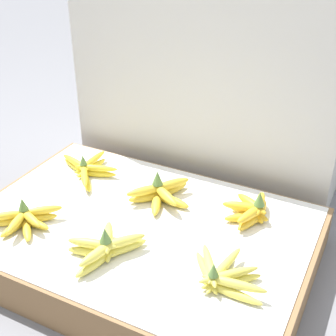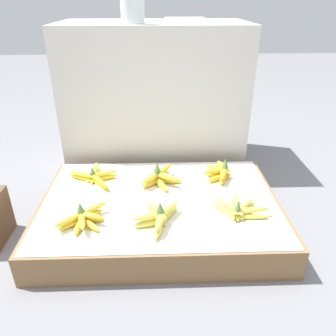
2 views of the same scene
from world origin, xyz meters
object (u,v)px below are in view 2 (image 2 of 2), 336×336
banana_bunch_middle_midright (220,172)px  banana_bunch_front_midright (239,209)px  banana_bunch_front_midleft (158,216)px  banana_bunch_middle_left (95,176)px  glass_jar (132,6)px  foam_tray_white (185,20)px  banana_bunch_front_left (84,218)px  banana_bunch_middle_midleft (160,177)px

banana_bunch_middle_midright → banana_bunch_front_midright: bearing=-85.9°
banana_bunch_front_midleft → banana_bunch_middle_left: banana_bunch_front_midleft is taller
glass_jar → banana_bunch_front_midleft: bearing=-81.2°
glass_jar → foam_tray_white: bearing=26.6°
banana_bunch_middle_midright → glass_jar: (-0.42, 0.35, 0.73)m
glass_jar → foam_tray_white: glass_jar is taller
banana_bunch_front_midleft → banana_bunch_middle_left: bearing=131.7°
banana_bunch_middle_midright → banana_bunch_middle_left: bearing=-179.0°
banana_bunch_front_left → banana_bunch_middle_left: 0.34m
glass_jar → foam_tray_white: (0.27, 0.13, -0.07)m
banana_bunch_front_midright → glass_jar: size_ratio=1.51×
banana_bunch_front_left → foam_tray_white: size_ratio=0.90×
banana_bunch_front_midleft → foam_tray_white: bearing=79.3°
glass_jar → foam_tray_white: 0.31m
banana_bunch_front_midleft → banana_bunch_middle_left: (-0.31, 0.34, -0.01)m
foam_tray_white → glass_jar: bearing=-153.4°
glass_jar → banana_bunch_middle_midleft: bearing=-72.8°
banana_bunch_front_left → banana_bunch_front_midleft: size_ratio=0.83×
banana_bunch_front_midright → banana_bunch_front_left: bearing=-175.9°
glass_jar → banana_bunch_front_midright: bearing=-56.1°
foam_tray_white → banana_bunch_middle_midleft: bearing=-105.6°
banana_bunch_middle_midright → foam_tray_white: (-0.15, 0.48, 0.66)m
banana_bunch_middle_left → banana_bunch_middle_midleft: size_ratio=1.10×
banana_bunch_front_midleft → banana_bunch_middle_midright: bearing=49.0°
banana_bunch_front_midleft → banana_bunch_middle_midleft: size_ratio=1.00×
banana_bunch_middle_midleft → glass_jar: 0.83m
banana_bunch_middle_left → banana_bunch_front_midright: bearing=-25.0°
banana_bunch_front_midright → foam_tray_white: foam_tray_white is taller
banana_bunch_middle_midleft → banana_bunch_middle_left: bearing=174.3°
banana_bunch_front_midleft → banana_bunch_middle_midright: size_ratio=1.16×
banana_bunch_front_midright → foam_tray_white: 1.04m
banana_bunch_middle_midleft → banana_bunch_middle_midright: banana_bunch_middle_midleft is taller
banana_bunch_front_midright → banana_bunch_middle_left: (-0.64, 0.30, -0.00)m
banana_bunch_middle_midleft → banana_bunch_front_midright: bearing=-39.8°
banana_bunch_middle_left → banana_bunch_middle_midright: banana_bunch_middle_midright is taller
banana_bunch_middle_midright → foam_tray_white: size_ratio=0.93×
banana_bunch_front_midleft → banana_bunch_middle_midright: banana_bunch_middle_midright is taller
glass_jar → foam_tray_white: size_ratio=0.74×
banana_bunch_middle_midleft → banana_bunch_middle_midright: bearing=8.1°
banana_bunch_front_midleft → banana_bunch_middle_midleft: 0.31m
banana_bunch_front_left → banana_bunch_middle_midleft: banana_bunch_middle_midleft is taller
banana_bunch_front_midleft → banana_bunch_front_midright: 0.33m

